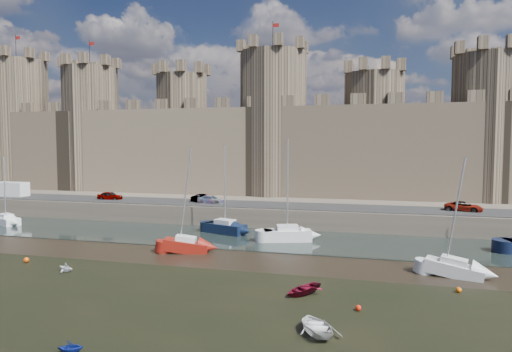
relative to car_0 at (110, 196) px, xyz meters
The scene contains 23 objects.
ground 38.96m from the car_0, 60.31° to the right, with size 160.00×160.00×0.00m, color black.
seaweed_patch 44.26m from the car_0, 64.17° to the right, with size 70.00×34.00×0.01m, color black.
water_channel 21.78m from the car_0, 26.85° to the right, with size 160.00×12.00×0.08m, color black.
quay 32.61m from the car_0, 53.78° to the left, with size 160.00×60.00×2.50m, color #4C443A.
road 19.24m from the car_0, ahead, with size 160.00×7.00×0.10m, color black.
castle 24.95m from the car_0, 37.49° to the left, with size 108.50×11.00×29.00m.
car_0 is the anchor object (origin of this frame).
car_1 14.38m from the car_0, ahead, with size 1.23×3.52×1.16m, color gray.
car_2 15.80m from the car_0, ahead, with size 1.55×3.82×1.11m, color gray.
car_3 48.17m from the car_0, ahead, with size 2.00×4.35×1.21m, color gray.
van 17.31m from the car_0, behind, with size 5.22×2.09×2.28m, color silver.
sailboat_0 13.73m from the car_0, 134.61° to the right, with size 5.12×3.64×8.94m.
sailboat_1 22.06m from the car_0, 20.79° to the right, with size 5.60×3.67×10.46m.
sailboat_2 30.39m from the car_0, 19.62° to the right, with size 5.53×3.49×11.15m.
sailboat_4 26.67m from the car_0, 41.69° to the right, with size 4.67×2.68×10.27m.
sailboat_5 48.34m from the car_0, 24.06° to the right, with size 4.75×2.72×9.65m.
dinghy_1 45.90m from the car_0, 59.68° to the right, with size 1.17×0.71×1.35m, color navy.
dinghy_2 48.47m from the car_0, 44.02° to the right, with size 2.40×0.70×3.36m, color silver.
dinghy_3 29.91m from the car_0, 64.07° to the right, with size 1.19×0.73×1.38m, color white.
dinghy_4 42.93m from the car_0, 39.65° to the right, with size 2.06×0.60×2.88m, color maroon.
buoy_1 26.37m from the car_0, 73.22° to the right, with size 0.50×0.50×0.50m, color #C14408.
buoy_3 50.01m from the car_0, 28.75° to the right, with size 0.42×0.42×0.42m, color #DB5D09.
buoy_5 47.41m from the car_0, 38.64° to the right, with size 0.38×0.38×0.38m, color red.
Camera 1 is at (18.78, -25.01, 10.61)m, focal length 32.00 mm.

